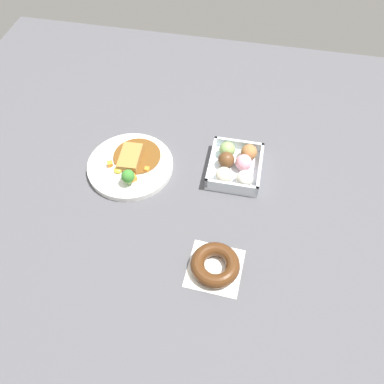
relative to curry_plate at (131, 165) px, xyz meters
name	(u,v)px	position (x,y,z in m)	size (l,w,h in m)	color
ground_plane	(157,196)	(-0.09, -0.10, -0.01)	(1.60, 1.60, 0.00)	#4C4C51
curry_plate	(131,165)	(0.00, 0.00, 0.00)	(0.25, 0.25, 0.07)	white
donut_box	(235,165)	(0.05, -0.30, 0.01)	(0.17, 0.15, 0.06)	silver
chocolate_ring_donut	(215,265)	(-0.27, -0.29, 0.00)	(0.14, 0.14, 0.04)	white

